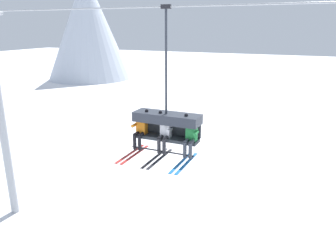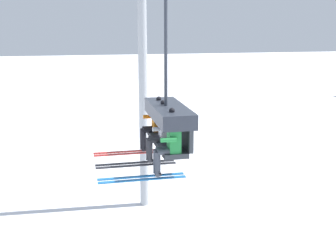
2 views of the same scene
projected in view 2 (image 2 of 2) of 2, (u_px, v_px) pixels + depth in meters
name	position (u px, v px, depth m)	size (l,w,h in m)	color
lift_tower_near	(143.00, 94.00, 17.13)	(0.36, 1.88, 9.36)	#9EA3A8
chairlift_chair	(169.00, 117.00, 8.86)	(2.13, 0.74, 4.33)	#33383D
skier_orange	(152.00, 123.00, 9.71)	(0.48, 1.70, 1.34)	orange
skier_white	(159.00, 132.00, 8.90)	(0.48, 1.70, 1.34)	silver
skier_green	(168.00, 143.00, 8.09)	(0.48, 1.70, 1.34)	#23843D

